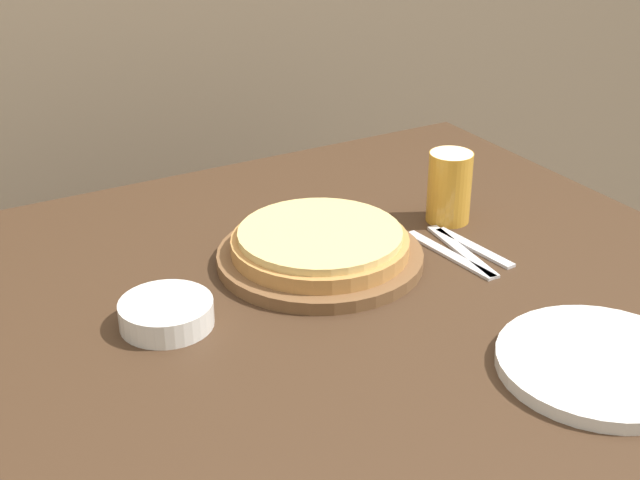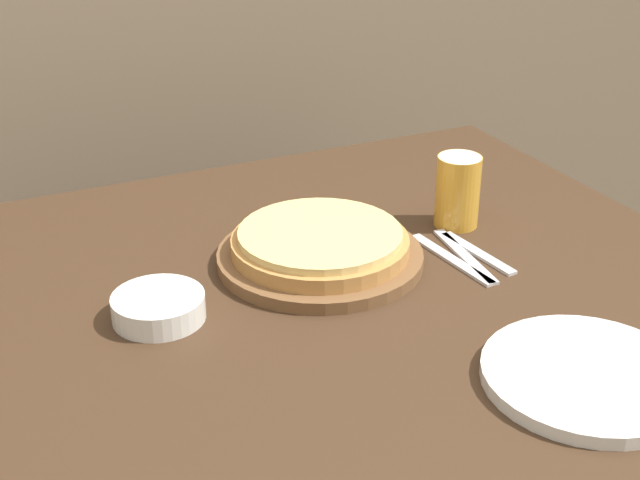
{
  "view_description": "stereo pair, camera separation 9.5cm",
  "coord_description": "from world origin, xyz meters",
  "px_view_note": "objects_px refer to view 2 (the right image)",
  "views": [
    {
      "loc": [
        -0.6,
        -0.98,
        1.43
      ],
      "look_at": [
        0.01,
        0.09,
        0.82
      ],
      "focal_mm": 50.0,
      "sensor_mm": 36.0,
      "label": 1
    },
    {
      "loc": [
        -0.52,
        -1.03,
        1.43
      ],
      "look_at": [
        0.01,
        0.09,
        0.82
      ],
      "focal_mm": 50.0,
      "sensor_mm": 36.0,
      "label": 2
    }
  ],
  "objects_px": {
    "beer_glass": "(458,188)",
    "side_bowl": "(159,307)",
    "spoon": "(478,253)",
    "dinner_knife": "(465,256)",
    "pizza_on_board": "(320,248)",
    "fork": "(451,259)",
    "dinner_plate": "(588,376)"
  },
  "relations": [
    {
      "from": "pizza_on_board",
      "to": "spoon",
      "type": "relative_size",
      "value": 1.95
    },
    {
      "from": "fork",
      "to": "dinner_knife",
      "type": "height_order",
      "value": "same"
    },
    {
      "from": "beer_glass",
      "to": "pizza_on_board",
      "type": "bearing_deg",
      "value": -173.71
    },
    {
      "from": "side_bowl",
      "to": "spoon",
      "type": "height_order",
      "value": "side_bowl"
    },
    {
      "from": "dinner_knife",
      "to": "spoon",
      "type": "distance_m",
      "value": 0.03
    },
    {
      "from": "pizza_on_board",
      "to": "beer_glass",
      "type": "height_order",
      "value": "beer_glass"
    },
    {
      "from": "dinner_plate",
      "to": "spoon",
      "type": "relative_size",
      "value": 1.6
    },
    {
      "from": "beer_glass",
      "to": "spoon",
      "type": "relative_size",
      "value": 0.74
    },
    {
      "from": "spoon",
      "to": "dinner_knife",
      "type": "bearing_deg",
      "value": 180.0
    },
    {
      "from": "beer_glass",
      "to": "spoon",
      "type": "distance_m",
      "value": 0.13
    },
    {
      "from": "pizza_on_board",
      "to": "dinner_knife",
      "type": "bearing_deg",
      "value": -20.58
    },
    {
      "from": "beer_glass",
      "to": "side_bowl",
      "type": "distance_m",
      "value": 0.55
    },
    {
      "from": "side_bowl",
      "to": "spoon",
      "type": "distance_m",
      "value": 0.52
    },
    {
      "from": "fork",
      "to": "dinner_knife",
      "type": "xyz_separation_m",
      "value": [
        0.02,
        0.0,
        0.0
      ]
    },
    {
      "from": "pizza_on_board",
      "to": "fork",
      "type": "xyz_separation_m",
      "value": [
        0.19,
        -0.08,
        -0.02
      ]
    },
    {
      "from": "dinner_plate",
      "to": "spoon",
      "type": "bearing_deg",
      "value": 77.79
    },
    {
      "from": "pizza_on_board",
      "to": "side_bowl",
      "type": "relative_size",
      "value": 2.47
    },
    {
      "from": "side_bowl",
      "to": "spoon",
      "type": "xyz_separation_m",
      "value": [
        0.51,
        -0.03,
        -0.02
      ]
    },
    {
      "from": "pizza_on_board",
      "to": "side_bowl",
      "type": "height_order",
      "value": "pizza_on_board"
    },
    {
      "from": "beer_glass",
      "to": "fork",
      "type": "xyz_separation_m",
      "value": [
        -0.08,
        -0.11,
        -0.06
      ]
    },
    {
      "from": "dinner_knife",
      "to": "pizza_on_board",
      "type": "bearing_deg",
      "value": 159.42
    },
    {
      "from": "side_bowl",
      "to": "fork",
      "type": "xyz_separation_m",
      "value": [
        0.46,
        -0.03,
        -0.02
      ]
    },
    {
      "from": "spoon",
      "to": "side_bowl",
      "type": "bearing_deg",
      "value": 177.1
    },
    {
      "from": "dinner_knife",
      "to": "side_bowl",
      "type": "bearing_deg",
      "value": 176.95
    },
    {
      "from": "pizza_on_board",
      "to": "dinner_knife",
      "type": "distance_m",
      "value": 0.23
    },
    {
      "from": "fork",
      "to": "dinner_plate",
      "type": "bearing_deg",
      "value": -94.19
    },
    {
      "from": "dinner_plate",
      "to": "fork",
      "type": "height_order",
      "value": "dinner_plate"
    },
    {
      "from": "side_bowl",
      "to": "dinner_knife",
      "type": "height_order",
      "value": "side_bowl"
    },
    {
      "from": "beer_glass",
      "to": "spoon",
      "type": "bearing_deg",
      "value": -104.81
    },
    {
      "from": "pizza_on_board",
      "to": "beer_glass",
      "type": "xyz_separation_m",
      "value": [
        0.27,
        0.03,
        0.04
      ]
    },
    {
      "from": "dinner_knife",
      "to": "spoon",
      "type": "relative_size",
      "value": 1.17
    },
    {
      "from": "fork",
      "to": "spoon",
      "type": "xyz_separation_m",
      "value": [
        0.05,
        0.0,
        0.0
      ]
    }
  ]
}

